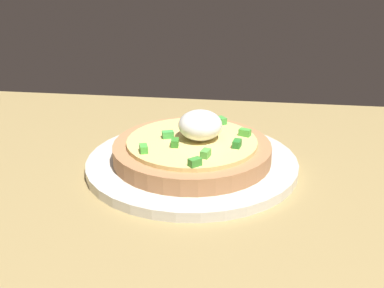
% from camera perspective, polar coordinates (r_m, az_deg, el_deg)
% --- Properties ---
extents(dining_table, '(1.19, 0.72, 0.03)m').
position_cam_1_polar(dining_table, '(0.56, -3.14, -8.46)').
color(dining_table, '#9E8551').
rests_on(dining_table, ground).
extents(plate, '(0.24, 0.24, 0.01)m').
position_cam_1_polar(plate, '(0.64, -0.00, -2.11)').
color(plate, silver).
rests_on(plate, dining_table).
extents(pizza, '(0.18, 0.18, 0.06)m').
position_cam_1_polar(pizza, '(0.63, 0.09, -0.44)').
color(pizza, '#B27A4F').
rests_on(pizza, plate).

